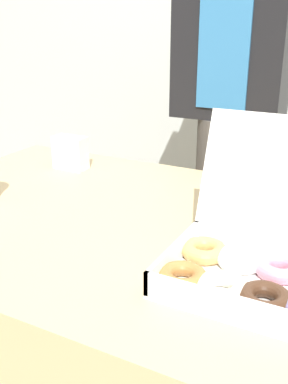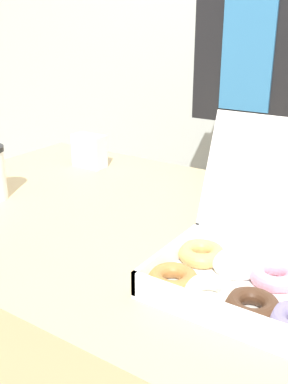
% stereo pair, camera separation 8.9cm
% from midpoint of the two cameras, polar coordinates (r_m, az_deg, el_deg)
% --- Properties ---
extents(table, '(1.20, 0.84, 0.77)m').
position_cam_midpoint_polar(table, '(1.29, -0.42, -18.73)').
color(table, tan).
rests_on(table, ground_plane).
extents(donut_box, '(0.33, 0.31, 0.27)m').
position_cam_midpoint_polar(donut_box, '(0.81, 15.71, -9.27)').
color(donut_box, white).
rests_on(donut_box, table).
extents(napkin_holder, '(0.10, 0.06, 0.10)m').
position_cam_midpoint_polar(napkin_holder, '(1.43, -5.18, 5.20)').
color(napkin_holder, silver).
rests_on(napkin_holder, table).
extents(person_customer, '(0.38, 0.21, 1.67)m').
position_cam_midpoint_polar(person_customer, '(1.62, 15.19, 10.19)').
color(person_customer, '#4C4742').
rests_on(person_customer, ground_plane).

